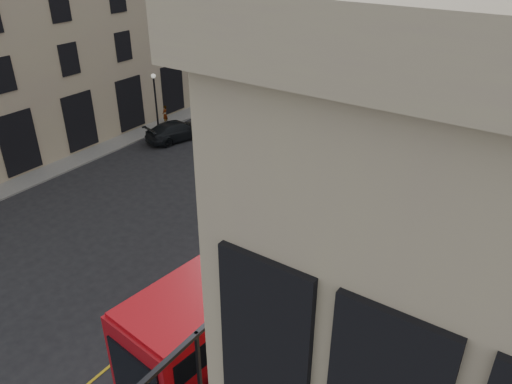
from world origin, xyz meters
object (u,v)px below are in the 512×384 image
Objects in this scene: street_lamp_a at (157,111)px; bus_near at (268,289)px; cyclist at (305,180)px; cafe_table_mid at (267,356)px; bus_far at (332,82)px; street_lamp_b at (369,85)px; pedestrian_a at (264,86)px; bicycle at (337,198)px; car_a at (295,160)px; pedestrian_b at (313,85)px; pedestrian_d at (449,101)px; car_c at (178,130)px; pedestrian_e at (165,115)px; traffic_light_far at (250,84)px; traffic_light_near at (292,196)px; cafe_table_far at (327,302)px; car_b at (381,163)px; cafe_chair_d at (373,314)px; pedestrian_c at (354,113)px.

street_lamp_a is 23.72m from bus_near.
cyclist is 2.48× the size of cafe_table_mid.
bus_near is 1.15× the size of bus_far.
street_lamp_b reaches higher than bus_near.
bus_near is 6.62× the size of pedestrian_a.
street_lamp_a is at bearing 93.03° from bicycle.
bus_near is at bearing -64.38° from car_a.
cyclist is 21.68m from pedestrian_b.
street_lamp_b is 7.75m from pedestrian_d.
bus_near is at bearing -158.74° from bicycle.
cyclist reaches higher than pedestrian_d.
street_lamp_b is 1.01× the size of car_c.
pedestrian_e is (-2.00, 2.82, -1.58)m from street_lamp_a.
traffic_light_far is 7.47m from bus_far.
traffic_light_near is 26.77m from pedestrian_b.
pedestrian_b is at bearing 116.73° from cafe_table_mid.
traffic_light_far is at bearing -77.95° from car_c.
cyclist is (2.28, -2.67, 0.19)m from car_a.
bicycle is at bearing -172.12° from car_c.
pedestrian_e is at bearing 85.10° from bicycle.
pedestrian_b is (2.86, 17.17, 0.07)m from car_c.
bus_far reaches higher than pedestrian_e.
pedestrian_b is (-6.82, 1.97, -1.56)m from street_lamp_b.
cafe_table_mid is (10.52, -19.65, 4.38)m from car_a.
cafe_table_far is (22.78, -15.43, 2.74)m from street_lamp_a.
bus_far is 2.76× the size of car_b.
pedestrian_b is 0.96× the size of pedestrian_d.
traffic_light_far is 4.74× the size of cafe_table_far.
street_lamp_a is 19.42m from street_lamp_b.
pedestrian_a is 37.69m from cafe_chair_d.
pedestrian_e is at bearing 166.32° from car_b.
street_lamp_a is 2.24m from car_c.
street_lamp_a is 3.80m from pedestrian_e.
cafe_table_mid is at bearing -115.66° from cafe_chair_d.
cafe_chair_d is (1.30, 0.63, -0.29)m from cafe_table_far.
street_lamp_b is 2.91× the size of pedestrian_c.
pedestrian_c is (0.45, -3.81, -1.48)m from street_lamp_b.
bus_near is 8.45× the size of bicycle.
pedestrian_d is (9.32, 5.77, -1.63)m from bus_far.
bus_far is (-11.48, 28.11, -0.34)m from bus_near.
car_a is (9.90, -8.60, -1.73)m from traffic_light_far.
pedestrian_c is (-7.98, 25.79, -1.91)m from bus_near.
traffic_light_far is 9.38m from car_c.
bus_far is at bearing 105.73° from car_a.
street_lamp_b reaches higher than pedestrian_e.
car_b is 2.49× the size of pedestrian_e.
traffic_light_near is 20.11m from pedestrian_e.
cafe_table_mid is at bearing -62.34° from traffic_light_near.
bus_far is 7.54m from pedestrian_a.
pedestrian_b is at bearing 115.79° from bus_near.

